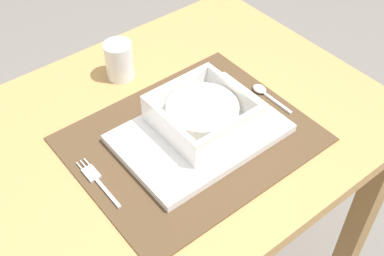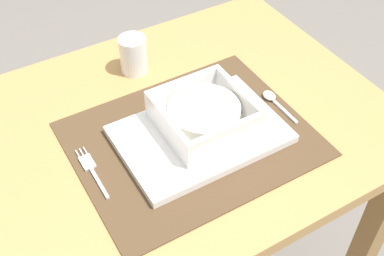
{
  "view_description": "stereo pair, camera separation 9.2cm",
  "coord_description": "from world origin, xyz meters",
  "px_view_note": "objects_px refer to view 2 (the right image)",
  "views": [
    {
      "loc": [
        -0.41,
        -0.57,
        1.43
      ],
      "look_at": [
        0.0,
        -0.06,
        0.78
      ],
      "focal_mm": 46.22,
      "sensor_mm": 36.0,
      "label": 1
    },
    {
      "loc": [
        -0.33,
        -0.62,
        1.43
      ],
      "look_at": [
        0.0,
        -0.06,
        0.78
      ],
      "focal_mm": 46.22,
      "sensor_mm": 36.0,
      "label": 2
    }
  ],
  "objects_px": {
    "porridge_bowl": "(204,115)",
    "fork": "(91,168)",
    "drinking_glass": "(133,57)",
    "spoon": "(272,99)",
    "dining_table": "(178,164)",
    "butter_knife": "(267,113)"
  },
  "relations": [
    {
      "from": "porridge_bowl",
      "to": "fork",
      "type": "relative_size",
      "value": 1.25
    },
    {
      "from": "porridge_bowl",
      "to": "butter_knife",
      "type": "bearing_deg",
      "value": -10.31
    },
    {
      "from": "dining_table",
      "to": "fork",
      "type": "bearing_deg",
      "value": -170.24
    },
    {
      "from": "butter_knife",
      "to": "spoon",
      "type": "bearing_deg",
      "value": 35.63
    },
    {
      "from": "fork",
      "to": "spoon",
      "type": "bearing_deg",
      "value": -3.47
    },
    {
      "from": "porridge_bowl",
      "to": "drinking_glass",
      "type": "bearing_deg",
      "value": 97.81
    },
    {
      "from": "porridge_bowl",
      "to": "dining_table",
      "type": "bearing_deg",
      "value": 120.49
    },
    {
      "from": "fork",
      "to": "drinking_glass",
      "type": "height_order",
      "value": "drinking_glass"
    },
    {
      "from": "porridge_bowl",
      "to": "spoon",
      "type": "xyz_separation_m",
      "value": [
        0.17,
        0.0,
        -0.04
      ]
    },
    {
      "from": "spoon",
      "to": "drinking_glass",
      "type": "distance_m",
      "value": 0.31
    },
    {
      "from": "dining_table",
      "to": "butter_knife",
      "type": "height_order",
      "value": "butter_knife"
    },
    {
      "from": "butter_knife",
      "to": "drinking_glass",
      "type": "xyz_separation_m",
      "value": [
        -0.17,
        0.27,
        0.03
      ]
    },
    {
      "from": "fork",
      "to": "butter_knife",
      "type": "xyz_separation_m",
      "value": [
        0.36,
        -0.04,
        0.0
      ]
    },
    {
      "from": "spoon",
      "to": "dining_table",
      "type": "bearing_deg",
      "value": 162.53
    },
    {
      "from": "dining_table",
      "to": "drinking_glass",
      "type": "height_order",
      "value": "drinking_glass"
    },
    {
      "from": "drinking_glass",
      "to": "spoon",
      "type": "bearing_deg",
      "value": -49.85
    },
    {
      "from": "dining_table",
      "to": "spoon",
      "type": "relative_size",
      "value": 7.87
    },
    {
      "from": "spoon",
      "to": "drinking_glass",
      "type": "height_order",
      "value": "drinking_glass"
    },
    {
      "from": "dining_table",
      "to": "porridge_bowl",
      "type": "relative_size",
      "value": 5.11
    },
    {
      "from": "fork",
      "to": "porridge_bowl",
      "type": "bearing_deg",
      "value": -6.03
    },
    {
      "from": "drinking_glass",
      "to": "butter_knife",
      "type": "bearing_deg",
      "value": -57.82
    },
    {
      "from": "dining_table",
      "to": "butter_knife",
      "type": "distance_m",
      "value": 0.23
    }
  ]
}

